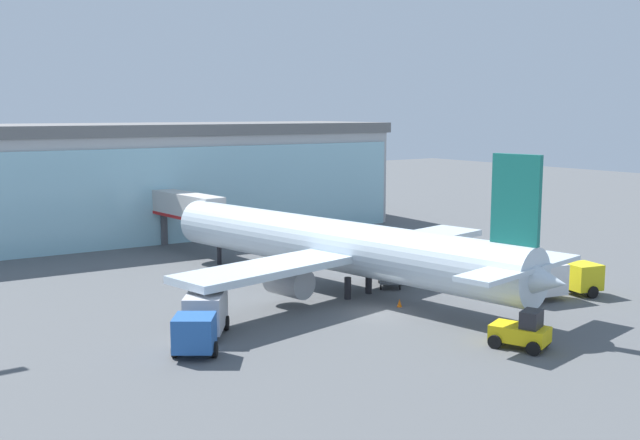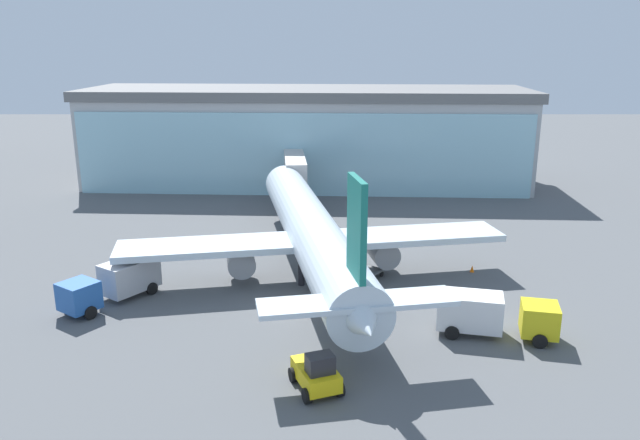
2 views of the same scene
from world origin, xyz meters
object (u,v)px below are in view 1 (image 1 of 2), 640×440
pushback_tug (522,332)px  safety_cone_wingtip (454,266)px  catering_truck (202,317)px  safety_cone_nose (400,303)px  jet_bridge (184,207)px  airplane (338,246)px  baggage_cart (389,280)px  fuel_truck (552,279)px

pushback_tug → safety_cone_wingtip: pushback_tug is taller
catering_truck → safety_cone_nose: size_ratio=13.14×
jet_bridge → safety_cone_nose: 28.62m
jet_bridge → airplane: bearing=-178.6°
jet_bridge → catering_truck: bearing=152.5°
safety_cone_wingtip → safety_cone_nose: bearing=-151.1°
pushback_tug → baggage_cart: bearing=-34.0°
baggage_cart → safety_cone_wingtip: bearing=136.5°
catering_truck → safety_cone_wingtip: 27.50m
baggage_cart → pushback_tug: 16.53m
fuel_truck → baggage_cart: fuel_truck is taller
pushback_tug → airplane: bearing=-19.2°
jet_bridge → safety_cone_nose: (3.00, -28.18, -4.03)m
fuel_truck → pushback_tug: size_ratio=2.09×
airplane → baggage_cart: 5.29m
airplane → catering_truck: 15.07m
safety_cone_nose → safety_cone_wingtip: bearing=28.9°
fuel_truck → safety_cone_nose: (-10.59, 4.59, -1.19)m
airplane → baggage_cart: size_ratio=11.63×
baggage_cart → pushback_tug: (-3.79, -16.09, 0.47)m
jet_bridge → catering_truck: (-11.76, -27.40, -2.83)m
catering_truck → safety_cone_nose: bearing=122.3°
airplane → safety_cone_nose: bearing=177.3°
baggage_cart → fuel_truck: bearing=72.8°
catering_truck → pushback_tug: bearing=86.2°
jet_bridge → safety_cone_nose: bearing=-178.2°
airplane → pushback_tug: airplane is taller
jet_bridge → fuel_truck: size_ratio=1.53×
baggage_cart → safety_cone_nose: baggage_cart is taller
jet_bridge → safety_cone_nose: size_ratio=21.18×
airplane → safety_cone_nose: (0.81, -6.13, -3.20)m
baggage_cart → safety_cone_wingtip: (8.63, 1.53, -0.23)m
jet_bridge → baggage_cart: jet_bridge is taller
airplane → catering_truck: bearing=100.8°
safety_cone_wingtip → fuel_truck: bearing=-97.5°
fuel_truck → airplane: bearing=149.4°
catering_truck → pushback_tug: (14.41, -11.74, -0.49)m
jet_bridge → airplane: airplane is taller
airplane → safety_cone_wingtip: (12.89, 0.52, -3.20)m
fuel_truck → jet_bridge: bearing=125.2°
airplane → baggage_cart: airplane is taller
baggage_cart → airplane: bearing=-66.9°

